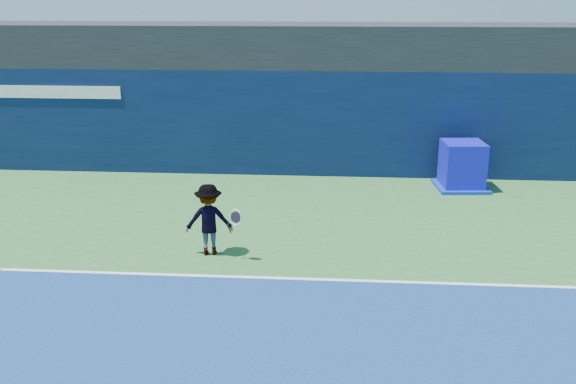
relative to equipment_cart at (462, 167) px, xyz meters
name	(u,v)px	position (x,y,z in m)	size (l,w,h in m)	color
ground	(234,368)	(-4.79, -9.12, -0.58)	(80.00, 80.00, 0.00)	#2E682E
baseline	(259,277)	(-4.79, -6.12, -0.57)	(24.00, 0.10, 0.01)	white
stadium_band	(291,45)	(-4.79, 2.38, 3.02)	(36.00, 3.00, 1.20)	black
back_wall_assembly	(288,121)	(-4.79, 1.37, 0.92)	(36.00, 1.03, 3.00)	#0A1638
equipment_cart	(462,167)	(0.00, 0.00, 0.00)	(1.43, 1.43, 1.27)	#100DBD
tennis_player	(209,220)	(-5.91, -5.03, 0.15)	(1.23, 0.71, 1.46)	silver
tennis_ball	(216,190)	(-6.11, -3.15, 0.18)	(0.08, 0.08, 0.08)	#E7F71B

